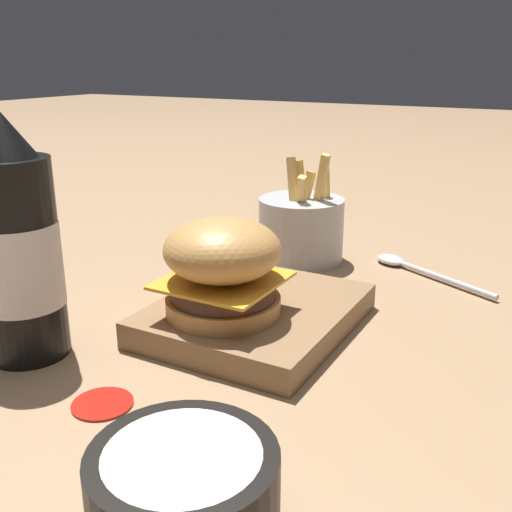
# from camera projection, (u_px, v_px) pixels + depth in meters

# --- Properties ---
(ground_plane) EXTENTS (6.00, 6.00, 0.00)m
(ground_plane) POSITION_uv_depth(u_px,v_px,m) (209.00, 339.00, 0.59)
(ground_plane) COLOR #9E7A56
(serving_board) EXTENTS (0.22, 0.18, 0.03)m
(serving_board) POSITION_uv_depth(u_px,v_px,m) (256.00, 315.00, 0.62)
(serving_board) COLOR olive
(serving_board) RESTS_ON ground_plane
(burger) EXTENTS (0.11, 0.11, 0.10)m
(burger) POSITION_uv_depth(u_px,v_px,m) (223.00, 267.00, 0.57)
(burger) COLOR tan
(burger) RESTS_ON serving_board
(ketchup_bottle) EXTENTS (0.08, 0.08, 0.22)m
(ketchup_bottle) POSITION_uv_depth(u_px,v_px,m) (18.00, 252.00, 0.54)
(ketchup_bottle) COLOR black
(ketchup_bottle) RESTS_ON ground_plane
(fries_basket) EXTENTS (0.12, 0.12, 0.15)m
(fries_basket) POSITION_uv_depth(u_px,v_px,m) (301.00, 228.00, 0.81)
(fries_basket) COLOR #B7B7BC
(fries_basket) RESTS_ON ground_plane
(side_bowl) EXTENTS (0.11, 0.11, 0.06)m
(side_bowl) POSITION_uv_depth(u_px,v_px,m) (184.00, 493.00, 0.34)
(side_bowl) COLOR black
(side_bowl) RESTS_ON ground_plane
(spoon) EXTENTS (0.10, 0.17, 0.01)m
(spoon) POSITION_uv_depth(u_px,v_px,m) (408.00, 266.00, 0.79)
(spoon) COLOR silver
(spoon) RESTS_ON ground_plane
(ketchup_puddle) EXTENTS (0.05, 0.05, 0.00)m
(ketchup_puddle) POSITION_uv_depth(u_px,v_px,m) (102.00, 403.00, 0.48)
(ketchup_puddle) COLOR #B21E14
(ketchup_puddle) RESTS_ON ground_plane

